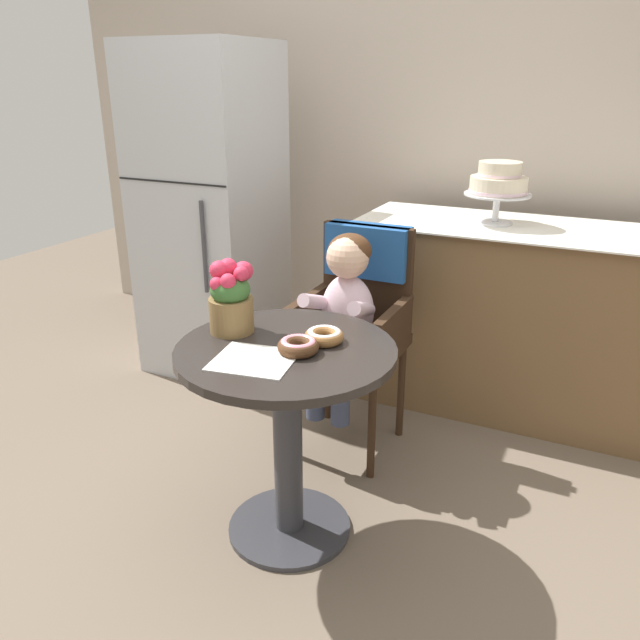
% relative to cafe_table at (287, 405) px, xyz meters
% --- Properties ---
extents(ground_plane, '(8.00, 8.00, 0.00)m').
position_rel_cafe_table_xyz_m(ground_plane, '(0.00, 0.00, -0.51)').
color(ground_plane, '#6B5B4C').
extents(back_wall, '(4.80, 0.10, 2.70)m').
position_rel_cafe_table_xyz_m(back_wall, '(0.00, 1.85, 0.84)').
color(back_wall, '#B2A393').
rests_on(back_wall, ground).
extents(cafe_table, '(0.72, 0.72, 0.72)m').
position_rel_cafe_table_xyz_m(cafe_table, '(0.00, 0.00, 0.00)').
color(cafe_table, '#282321').
rests_on(cafe_table, ground).
extents(wicker_chair, '(0.42, 0.45, 0.95)m').
position_rel_cafe_table_xyz_m(wicker_chair, '(-0.04, 0.71, 0.13)').
color(wicker_chair, '#332114').
rests_on(wicker_chair, ground).
extents(seated_child, '(0.27, 0.32, 0.73)m').
position_rel_cafe_table_xyz_m(seated_child, '(-0.04, 0.55, 0.17)').
color(seated_child, silver).
rests_on(seated_child, ground).
extents(paper_napkin, '(0.28, 0.26, 0.00)m').
position_rel_cafe_table_xyz_m(paper_napkin, '(-0.04, -0.13, 0.21)').
color(paper_napkin, white).
rests_on(paper_napkin, cafe_table).
extents(donut_front, '(0.13, 0.13, 0.05)m').
position_rel_cafe_table_xyz_m(donut_front, '(0.06, -0.02, 0.24)').
color(donut_front, '#4C2D19').
rests_on(donut_front, cafe_table).
extents(donut_mid, '(0.13, 0.13, 0.04)m').
position_rel_cafe_table_xyz_m(donut_mid, '(0.09, 0.09, 0.24)').
color(donut_mid, '#936033').
rests_on(donut_mid, cafe_table).
extents(flower_vase, '(0.15, 0.16, 0.25)m').
position_rel_cafe_table_xyz_m(flower_vase, '(-0.23, 0.04, 0.33)').
color(flower_vase, brown).
rests_on(flower_vase, cafe_table).
extents(display_counter, '(1.56, 0.62, 0.90)m').
position_rel_cafe_table_xyz_m(display_counter, '(0.55, 1.30, -0.05)').
color(display_counter, brown).
rests_on(display_counter, ground).
extents(tiered_cake_stand, '(0.30, 0.30, 0.28)m').
position_rel_cafe_table_xyz_m(tiered_cake_stand, '(0.39, 1.30, 0.58)').
color(tiered_cake_stand, silver).
rests_on(tiered_cake_stand, display_counter).
extents(refrigerator, '(0.64, 0.63, 1.70)m').
position_rel_cafe_table_xyz_m(refrigerator, '(-1.05, 1.10, 0.34)').
color(refrigerator, '#B7BABF').
rests_on(refrigerator, ground).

